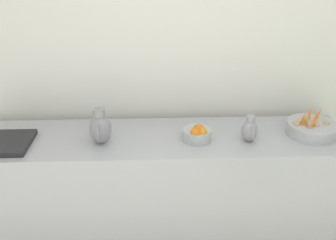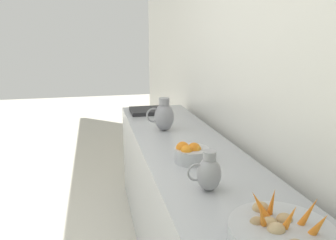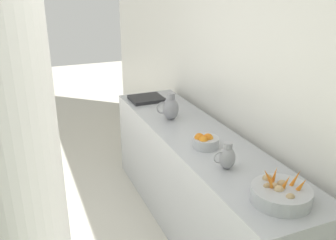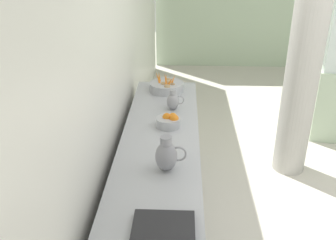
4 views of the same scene
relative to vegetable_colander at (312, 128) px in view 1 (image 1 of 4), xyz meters
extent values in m
cube|color=white|center=(-0.43, -0.56, 0.54)|extent=(0.10, 8.20, 3.00)
cube|color=#ADAFB5|center=(-0.01, -1.06, -0.50)|extent=(0.62, 2.66, 0.91)
cylinder|color=#ADAFB5|center=(0.00, 0.00, 0.00)|extent=(0.35, 0.35, 0.09)
torus|color=#ADAFB5|center=(0.00, 0.00, -0.04)|extent=(0.20, 0.20, 0.01)
cone|color=orange|center=(0.04, -0.07, 0.08)|extent=(0.10, 0.07, 0.12)
cone|color=orange|center=(0.07, -0.01, 0.07)|extent=(0.08, 0.06, 0.11)
cone|color=orange|center=(0.00, -0.07, 0.08)|extent=(0.04, 0.06, 0.14)
cone|color=orange|center=(-0.01, 0.02, 0.07)|extent=(0.06, 0.07, 0.12)
cone|color=orange|center=(-0.08, 0.07, 0.07)|extent=(0.05, 0.08, 0.12)
cone|color=orange|center=(-0.09, 0.01, 0.08)|extent=(0.08, 0.06, 0.13)
ellipsoid|color=tan|center=(0.01, 0.09, 0.04)|extent=(0.05, 0.05, 0.04)
ellipsoid|color=tan|center=(-0.03, -0.04, 0.04)|extent=(0.06, 0.05, 0.05)
ellipsoid|color=#9E7F56|center=(0.06, -0.05, 0.04)|extent=(0.05, 0.04, 0.04)
ellipsoid|color=tan|center=(0.03, 0.01, 0.04)|extent=(0.06, 0.05, 0.05)
ellipsoid|color=tan|center=(0.01, -0.12, 0.04)|extent=(0.06, 0.05, 0.05)
ellipsoid|color=tan|center=(0.03, -0.03, 0.04)|extent=(0.06, 0.05, 0.04)
cylinder|color=#ADAFB5|center=(0.05, -0.82, -0.01)|extent=(0.20, 0.20, 0.08)
sphere|color=orange|center=(0.04, -0.81, 0.03)|extent=(0.08, 0.08, 0.08)
sphere|color=orange|center=(0.09, -0.79, 0.03)|extent=(0.07, 0.07, 0.07)
sphere|color=orange|center=(0.10, -0.84, 0.03)|extent=(0.08, 0.08, 0.08)
sphere|color=orange|center=(0.03, -0.81, 0.03)|extent=(0.07, 0.07, 0.07)
ellipsoid|color=gray|center=(0.06, -1.48, 0.06)|extent=(0.15, 0.15, 0.21)
cylinder|color=gray|center=(0.06, -1.48, 0.18)|extent=(0.08, 0.08, 0.06)
torus|color=gray|center=(0.15, -1.48, 0.08)|extent=(0.11, 0.01, 0.11)
ellipsoid|color=#939399|center=(0.08, -0.47, 0.03)|extent=(0.11, 0.11, 0.16)
cylinder|color=#939399|center=(0.08, -0.47, 0.12)|extent=(0.06, 0.06, 0.04)
torus|color=#939399|center=(0.14, -0.47, 0.05)|extent=(0.09, 0.01, 0.09)
cube|color=#232326|center=(0.08, -2.11, -0.03)|extent=(0.34, 0.30, 0.04)
camera|label=1|loc=(2.34, -1.11, 1.20)|focal=40.10mm
camera|label=2|loc=(0.57, 0.80, 0.63)|focal=33.88mm
camera|label=3|loc=(1.32, 1.46, 1.17)|focal=39.64mm
camera|label=4|loc=(0.17, -3.70, 1.39)|focal=40.88mm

